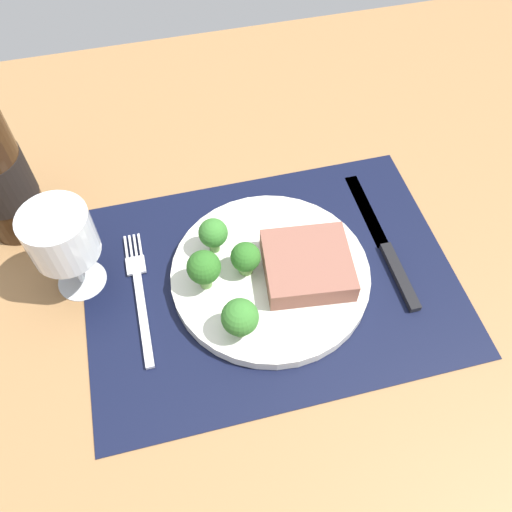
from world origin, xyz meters
The scene contains 11 objects.
ground_plane centered at (0.00, 0.00, -1.50)cm, with size 140.00×110.00×3.00cm, color #996D42.
placemat centered at (0.00, 0.00, 0.15)cm, with size 46.05×33.82×0.30cm, color black.
plate centered at (0.00, 0.00, 1.10)cm, with size 24.70×24.70×1.60cm, color silver.
steak centered at (4.28, -1.17, 3.38)cm, with size 10.37×9.89×2.97cm, color #8C5647.
broccoli_near_steak centered at (-8.06, -0.09, 5.49)cm, with size 4.06×4.06×5.79cm.
broccoli_front_edge centered at (-2.91, 0.86, 4.58)cm, with size 3.66×3.66×4.68cm.
broccoli_center centered at (-6.00, 4.94, 5.12)cm, with size 3.64×3.64×5.19cm.
broccoli_back_left centered at (-5.42, -7.10, 5.05)cm, with size 4.24×4.24×5.41cm.
fork centered at (-16.20, 1.42, 0.55)cm, with size 2.40×19.20×0.50cm.
knife centered at (15.79, 0.53, 0.60)cm, with size 1.80×23.00×0.80cm.
wine_glass centered at (-23.02, 5.44, 8.91)cm, with size 7.82×7.82×12.74cm.
Camera 1 is at (-10.31, -34.13, 56.43)cm, focal length 37.02 mm.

